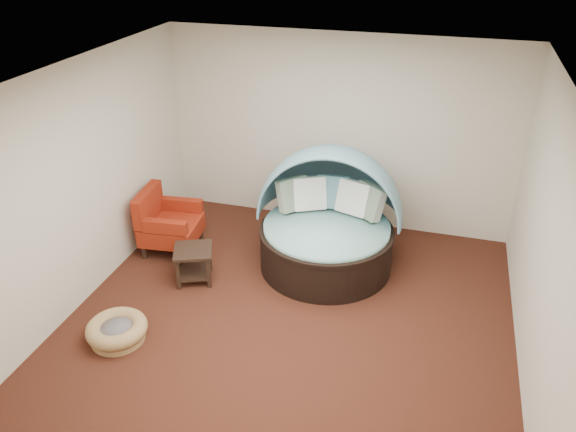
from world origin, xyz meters
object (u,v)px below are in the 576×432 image
(canopy_daybed, at_px, (328,213))
(side_table, at_px, (194,260))
(red_armchair, at_px, (167,223))
(pet_basket, at_px, (117,330))

(canopy_daybed, relative_size, side_table, 3.19)
(red_armchair, bearing_deg, side_table, -48.10)
(pet_basket, height_order, red_armchair, red_armchair)
(pet_basket, relative_size, side_table, 1.36)
(red_armchair, bearing_deg, pet_basket, -86.23)
(pet_basket, xyz_separation_m, red_armchair, (-0.33, 1.90, 0.29))
(red_armchair, distance_m, side_table, 0.90)
(canopy_daybed, distance_m, side_table, 1.82)
(side_table, bearing_deg, red_armchair, 137.97)
(canopy_daybed, bearing_deg, pet_basket, -134.97)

